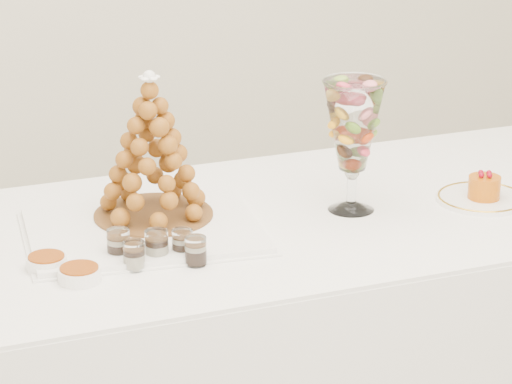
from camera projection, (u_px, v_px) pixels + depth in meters
name	position (u px, v px, depth m)	size (l,w,h in m)	color
buffet_table	(278.00, 368.00, 3.10)	(2.21, 0.90, 0.84)	white
lace_tray	(144.00, 231.00, 2.84)	(0.54, 0.40, 0.02)	white
macaron_vase	(353.00, 127.00, 2.93)	(0.15, 0.15, 0.33)	white
cake_plate	(481.00, 199.00, 3.06)	(0.23, 0.23, 0.01)	white
verrine_a	(118.00, 244.00, 2.70)	(0.05, 0.05, 0.07)	white
verrine_b	(157.00, 246.00, 2.69)	(0.05, 0.05, 0.07)	white
verrine_c	(182.00, 243.00, 2.72)	(0.05, 0.05, 0.06)	white
verrine_d	(134.00, 255.00, 2.65)	(0.05, 0.05, 0.06)	white
verrine_e	(196.00, 251.00, 2.67)	(0.05, 0.05, 0.07)	white
ramekin_back	(47.00, 263.00, 2.66)	(0.09, 0.09, 0.03)	white
ramekin_front	(79.00, 275.00, 2.60)	(0.09, 0.09, 0.03)	white
croquembouche	(151.00, 147.00, 2.85)	(0.29, 0.29, 0.36)	brown
mousse_cake	(484.00, 187.00, 3.04)	(0.08, 0.08, 0.07)	#C25909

